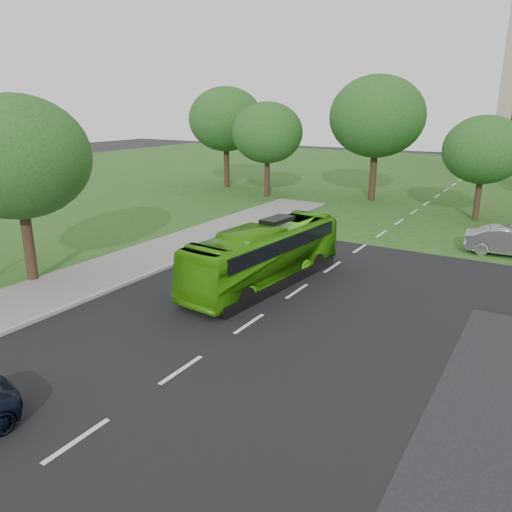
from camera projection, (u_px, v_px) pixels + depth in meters
The scene contains 9 objects.
ground at pixel (218, 345), 17.17m from camera, with size 160.00×160.00×0.00m, color black.
street_surfaces at pixel (397, 219), 35.97m from camera, with size 120.00×120.00×0.15m.
tree_park_a at pixel (267, 133), 43.42m from camera, with size 6.19×6.19×8.23m.
tree_park_b at pixel (377, 117), 41.25m from camera, with size 7.90×7.90×10.36m.
tree_park_c at pixel (484, 150), 34.22m from camera, with size 5.50×5.50×7.30m.
tree_park_f at pixel (226, 119), 48.49m from camera, with size 7.24×7.24×9.66m.
tree_side_near at pixel (17, 157), 21.70m from camera, with size 6.36×6.36×8.45m.
bus at pixel (265, 255), 22.78m from camera, with size 2.29×9.77×2.72m, color #429F0F.
sedan at pixel (511, 242), 27.15m from camera, with size 1.64×4.71×1.55m, color #98979C.
Camera 1 is at (9.17, -12.62, 7.93)m, focal length 35.00 mm.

